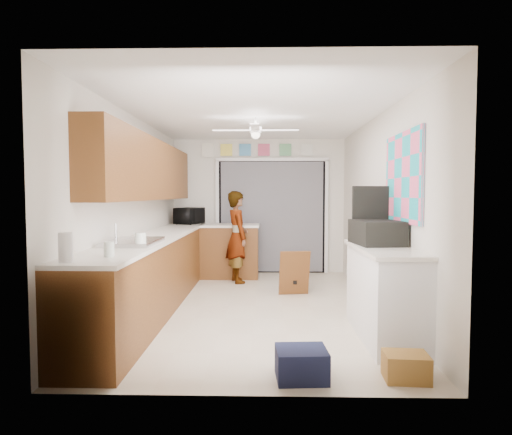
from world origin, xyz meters
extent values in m
plane|color=beige|center=(0.00, 0.00, 0.00)|extent=(5.00, 5.00, 0.00)
plane|color=white|center=(0.00, 0.00, 2.50)|extent=(5.00, 5.00, 0.00)
plane|color=silver|center=(0.00, 2.50, 1.25)|extent=(3.20, 0.00, 3.20)
plane|color=silver|center=(0.00, -2.50, 1.25)|extent=(3.20, 0.00, 3.20)
plane|color=silver|center=(-1.60, 0.00, 1.25)|extent=(0.00, 5.00, 5.00)
plane|color=silver|center=(1.60, 0.00, 1.25)|extent=(0.00, 5.00, 5.00)
cube|color=brown|center=(-1.30, 0.00, 0.45)|extent=(0.60, 4.80, 0.90)
cube|color=white|center=(-1.29, 0.00, 0.92)|extent=(0.62, 4.80, 0.04)
cube|color=brown|center=(-1.44, 0.20, 1.80)|extent=(0.32, 4.00, 0.80)
cube|color=silver|center=(-1.29, -1.00, 0.95)|extent=(0.50, 0.76, 0.06)
cylinder|color=silver|center=(-1.48, -1.00, 1.05)|extent=(0.03, 0.03, 0.22)
cube|color=brown|center=(-0.50, 2.00, 0.45)|extent=(1.00, 0.60, 0.90)
cube|color=white|center=(-0.50, 2.00, 0.92)|extent=(1.04, 0.64, 0.04)
cube|color=black|center=(0.25, 2.47, 1.05)|extent=(2.00, 0.06, 2.10)
cube|color=slate|center=(0.25, 2.43, 1.05)|extent=(1.90, 0.03, 2.05)
cube|color=white|center=(-0.77, 2.44, 1.05)|extent=(0.06, 0.04, 2.10)
cube|color=white|center=(1.27, 2.44, 1.05)|extent=(0.06, 0.04, 2.10)
cube|color=white|center=(0.25, 2.44, 2.12)|extent=(2.10, 0.04, 0.06)
cube|color=#EBDA4E|center=(-0.60, 2.47, 2.30)|extent=(0.22, 0.02, 0.22)
cube|color=#4A92C6|center=(-0.25, 2.47, 2.30)|extent=(0.22, 0.02, 0.22)
cube|color=#C74A6D|center=(0.10, 2.47, 2.30)|extent=(0.22, 0.02, 0.22)
cube|color=#5DA470|center=(0.50, 2.47, 2.30)|extent=(0.22, 0.02, 0.22)
cube|color=silver|center=(0.90, 2.47, 2.30)|extent=(0.22, 0.02, 0.22)
cube|color=silver|center=(-0.95, 2.47, 2.30)|extent=(0.22, 0.02, 0.26)
cube|color=white|center=(1.35, -1.20, 0.45)|extent=(0.50, 1.40, 0.90)
cube|color=white|center=(1.34, -1.20, 0.92)|extent=(0.54, 1.44, 0.04)
cube|color=#FB5C89|center=(1.58, -1.00, 1.65)|extent=(0.03, 1.15, 0.95)
cube|color=white|center=(0.00, 0.20, 2.32)|extent=(1.14, 1.14, 0.24)
imported|color=black|center=(-1.24, 2.10, 1.09)|extent=(0.52, 0.62, 0.29)
imported|color=white|center=(-1.26, -0.89, 0.98)|extent=(0.15, 0.15, 0.09)
cylinder|color=silver|center=(-1.12, -1.32, 1.02)|extent=(0.13, 0.13, 0.15)
cylinder|color=silver|center=(-1.21, -1.94, 1.00)|extent=(0.10, 0.10, 0.13)
cylinder|color=white|center=(-1.43, -2.25, 1.06)|extent=(0.14, 0.14, 0.24)
cube|color=black|center=(1.32, -0.98, 1.07)|extent=(0.51, 0.64, 0.25)
cube|color=yellow|center=(1.32, -0.98, 0.96)|extent=(0.50, 0.62, 0.02)
cube|color=black|center=(1.32, -0.69, 1.32)|extent=(0.42, 0.08, 0.50)
cube|color=olive|center=(1.25, -2.20, 0.11)|extent=(0.36, 0.28, 0.21)
cube|color=#141832|center=(0.42, -2.20, 0.12)|extent=(0.42, 0.36, 0.24)
cube|color=brown|center=(0.55, 0.63, 0.33)|extent=(0.46, 0.23, 0.65)
imported|color=white|center=(-0.34, 1.55, 0.76)|extent=(0.53, 0.65, 1.53)
cube|color=black|center=(0.66, 1.08, 0.24)|extent=(0.39, 0.66, 0.49)
camera|label=1|loc=(0.13, -5.54, 1.48)|focal=30.00mm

